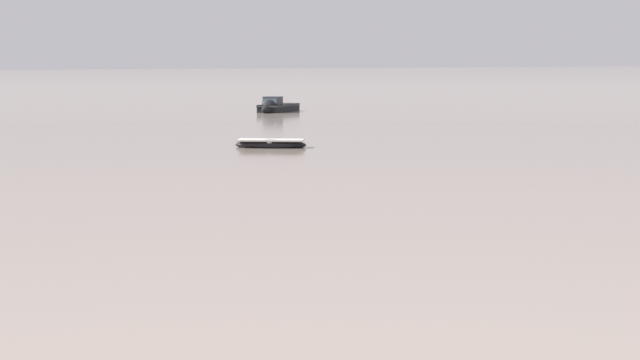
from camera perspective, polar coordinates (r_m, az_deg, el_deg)
name	(u,v)px	position (r m, az deg, el deg)	size (l,w,h in m)	color
rowboat_moored_1	(271,144)	(68.25, -2.73, 1.98)	(4.91, 3.64, 0.74)	black
motorboat_moored_4	(274,109)	(109.39, -2.54, 3.95)	(6.36, 6.03, 2.48)	black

